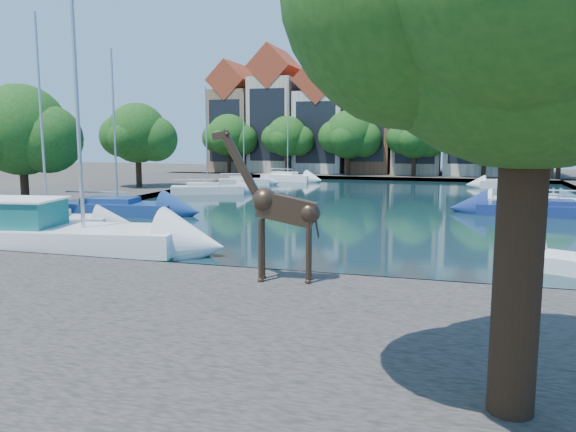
# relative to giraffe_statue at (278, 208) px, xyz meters

# --- Properties ---
(ground) EXTENTS (160.00, 160.00, 0.00)m
(ground) POSITION_rel_giraffe_statue_xyz_m (-0.95, 1.54, -2.94)
(ground) COLOR #38332B
(ground) RESTS_ON ground
(water_basin) EXTENTS (38.00, 50.00, 0.08)m
(water_basin) POSITION_rel_giraffe_statue_xyz_m (-0.95, 25.54, -2.90)
(water_basin) COLOR black
(water_basin) RESTS_ON ground
(near_quay) EXTENTS (50.00, 14.00, 0.50)m
(near_quay) POSITION_rel_giraffe_statue_xyz_m (-0.95, -5.46, -2.69)
(near_quay) COLOR #4B4441
(near_quay) RESTS_ON ground
(far_quay) EXTENTS (60.00, 16.00, 0.50)m
(far_quay) POSITION_rel_giraffe_statue_xyz_m (-0.95, 57.54, -2.69)
(far_quay) COLOR #4B4441
(far_quay) RESTS_ON ground
(left_quay) EXTENTS (14.00, 52.00, 0.50)m
(left_quay) POSITION_rel_giraffe_statue_xyz_m (-25.95, 25.54, -2.69)
(left_quay) COLOR #4B4441
(left_quay) RESTS_ON ground
(townhouse_west_end) EXTENTS (5.44, 9.18, 14.93)m
(townhouse_west_end) POSITION_rel_giraffe_statue_xyz_m (-23.95, 57.53, 4.42)
(townhouse_west_end) COLOR #846548
(townhouse_west_end) RESTS_ON far_quay
(townhouse_west_mid) EXTENTS (5.94, 9.18, 16.79)m
(townhouse_west_mid) POSITION_rel_giraffe_statue_xyz_m (-17.95, 57.53, 5.29)
(townhouse_west_mid) COLOR #C6B298
(townhouse_west_mid) RESTS_ON far_quay
(townhouse_west_inner) EXTENTS (6.43, 9.18, 15.15)m
(townhouse_west_inner) POSITION_rel_giraffe_statue_xyz_m (-11.45, 57.53, 4.41)
(townhouse_west_inner) COLOR beige
(townhouse_west_inner) RESTS_ON far_quay
(townhouse_center) EXTENTS (5.44, 9.18, 16.93)m
(townhouse_center) POSITION_rel_giraffe_statue_xyz_m (-4.95, 57.53, 5.42)
(townhouse_center) COLOR brown
(townhouse_center) RESTS_ON far_quay
(townhouse_east_inner) EXTENTS (5.94, 9.18, 15.79)m
(townhouse_east_inner) POSITION_rel_giraffe_statue_xyz_m (1.05, 57.53, 4.79)
(townhouse_east_inner) COLOR tan
(townhouse_east_inner) RESTS_ON far_quay
(townhouse_east_mid) EXTENTS (6.43, 9.18, 16.65)m
(townhouse_east_mid) POSITION_rel_giraffe_statue_xyz_m (7.55, 57.53, 5.16)
(townhouse_east_mid) COLOR beige
(townhouse_east_mid) RESTS_ON far_quay
(townhouse_east_end) EXTENTS (5.44, 9.18, 14.43)m
(townhouse_east_end) POSITION_rel_giraffe_statue_xyz_m (14.05, 57.53, 4.17)
(townhouse_east_end) COLOR brown
(townhouse_east_end) RESTS_ON far_quay
(far_tree_far_west) EXTENTS (7.28, 5.60, 7.68)m
(far_tree_far_west) POSITION_rel_giraffe_statue_xyz_m (-22.85, 52.03, 2.24)
(far_tree_far_west) COLOR #332114
(far_tree_far_west) RESTS_ON far_quay
(far_tree_west) EXTENTS (6.76, 5.20, 7.36)m
(far_tree_west) POSITION_rel_giraffe_statue_xyz_m (-14.86, 52.03, 2.14)
(far_tree_west) COLOR #332114
(far_tree_west) RESTS_ON far_quay
(far_tree_mid_west) EXTENTS (7.80, 6.00, 8.00)m
(far_tree_mid_west) POSITION_rel_giraffe_statue_xyz_m (-6.84, 52.03, 2.35)
(far_tree_mid_west) COLOR #332114
(far_tree_mid_west) RESTS_ON far_quay
(far_tree_mid_east) EXTENTS (7.02, 5.40, 7.52)m
(far_tree_mid_east) POSITION_rel_giraffe_statue_xyz_m (1.15, 52.03, 2.19)
(far_tree_mid_east) COLOR #332114
(far_tree_mid_east) RESTS_ON far_quay
(far_tree_east) EXTENTS (7.54, 5.80, 7.84)m
(far_tree_east) POSITION_rel_giraffe_statue_xyz_m (9.15, 52.03, 2.30)
(far_tree_east) COLOR #332114
(far_tree_east) RESTS_ON far_quay
(far_tree_far_east) EXTENTS (6.76, 5.20, 7.36)m
(far_tree_far_east) POSITION_rel_giraffe_statue_xyz_m (17.14, 52.03, 2.14)
(far_tree_far_east) COLOR #332114
(far_tree_far_east) RESTS_ON far_quay
(side_tree_left_near) EXTENTS (7.80, 6.00, 8.20)m
(side_tree_left_near) POSITION_rel_giraffe_statue_xyz_m (-21.84, 13.53, 2.55)
(side_tree_left_near) COLOR #332114
(side_tree_left_near) RESTS_ON left_quay
(side_tree_left_far) EXTENTS (7.28, 5.60, 7.88)m
(side_tree_left_far) POSITION_rel_giraffe_statue_xyz_m (-22.85, 29.53, 2.44)
(side_tree_left_far) COLOR #332114
(side_tree_left_far) RESTS_ON left_quay
(giraffe_statue) EXTENTS (3.48, 0.88, 4.97)m
(giraffe_statue) POSITION_rel_giraffe_statue_xyz_m (0.00, 0.00, 0.00)
(giraffe_statue) COLOR #36271B
(giraffe_statue) RESTS_ON near_quay
(motorsailer) EXTENTS (12.00, 5.14, 12.14)m
(motorsailer) POSITION_rel_giraffe_statue_xyz_m (-12.02, 3.48, -1.93)
(motorsailer) COLOR white
(motorsailer) RESTS_ON water_basin
(sailboat_left_a) EXTENTS (7.08, 4.43, 11.70)m
(sailboat_left_a) POSITION_rel_giraffe_statue_xyz_m (-15.95, 8.29, -2.24)
(sailboat_left_a) COLOR silver
(sailboat_left_a) RESTS_ON water_basin
(sailboat_left_b) EXTENTS (8.23, 3.65, 10.82)m
(sailboat_left_b) POSITION_rel_giraffe_statue_xyz_m (-15.95, 15.13, -2.26)
(sailboat_left_b) COLOR navy
(sailboat_left_b) RESTS_ON water_basin
(sailboat_left_c) EXTENTS (6.87, 4.73, 9.58)m
(sailboat_left_c) POSITION_rel_giraffe_statue_xyz_m (-15.95, 29.59, -2.33)
(sailboat_left_c) COLOR beige
(sailboat_left_c) RESTS_ON water_basin
(sailboat_left_d) EXTENTS (5.71, 3.60, 9.77)m
(sailboat_left_d) POSITION_rel_giraffe_statue_xyz_m (-15.95, 39.08, -2.34)
(sailboat_left_d) COLOR silver
(sailboat_left_d) RESTS_ON water_basin
(sailboat_left_e) EXTENTS (6.58, 3.66, 11.10)m
(sailboat_left_e) POSITION_rel_giraffe_statue_xyz_m (-12.95, 45.54, -2.27)
(sailboat_left_e) COLOR white
(sailboat_left_e) RESTS_ON water_basin
(sailboat_right_b) EXTENTS (7.96, 2.98, 11.45)m
(sailboat_right_b) POSITION_rel_giraffe_statue_xyz_m (11.05, 22.70, -2.31)
(sailboat_right_b) COLOR navy
(sailboat_right_b) RESTS_ON water_basin
(sailboat_right_c) EXTENTS (6.70, 2.55, 10.08)m
(sailboat_right_c) POSITION_rel_giraffe_statue_xyz_m (11.05, 26.33, -2.29)
(sailboat_right_c) COLOR silver
(sailboat_right_c) RESTS_ON water_basin
(sailboat_right_d) EXTENTS (5.98, 2.71, 10.86)m
(sailboat_right_d) POSITION_rel_giraffe_statue_xyz_m (11.05, 43.23, -2.22)
(sailboat_right_d) COLOR silver
(sailboat_right_d) RESTS_ON water_basin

